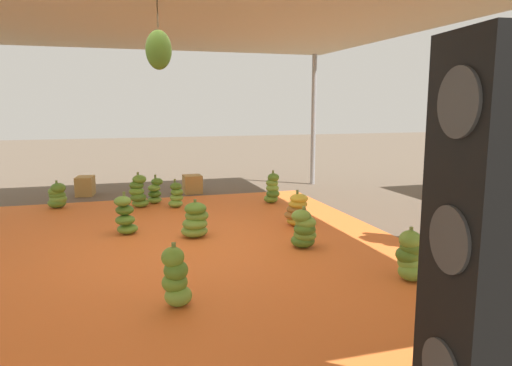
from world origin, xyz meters
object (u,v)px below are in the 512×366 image
Objects in this scene: worker_0 at (468,163)px; banana_bunch_7 at (138,192)px; banana_bunch_11 at (195,221)px; crate_0 at (192,184)px; banana_bunch_2 at (410,257)px; banana_bunch_8 at (57,196)px; banana_bunch_3 at (155,192)px; banana_bunch_4 at (125,216)px; banana_bunch_5 at (304,230)px; crate_1 at (85,186)px; banana_bunch_0 at (176,278)px; speaker_stack at (490,243)px; banana_bunch_1 at (176,196)px; banana_bunch_9 at (297,211)px; banana_bunch_6 at (272,189)px.

banana_bunch_7 is at bearing -134.06° from worker_0.
crate_0 is at bearing 171.16° from banana_bunch_11.
banana_bunch_8 is (-4.50, -3.57, -0.03)m from banana_bunch_2.
banana_bunch_4 is at bearing -16.35° from banana_bunch_3.
banana_bunch_5 is 5.06m from crate_1.
banana_bunch_0 is 2.49m from speaker_stack.
banana_bunch_1 is 0.27× the size of worker_0.
banana_bunch_11 is at bearing -141.02° from banana_bunch_2.
banana_bunch_1 is 2.23m from banana_bunch_9.
banana_bunch_2 is 0.93× the size of banana_bunch_6.
worker_0 reaches higher than crate_1.
banana_bunch_6 reaches higher than crate_1.
worker_0 reaches higher than banana_bunch_9.
banana_bunch_0 is at bearing -78.86° from worker_0.
banana_bunch_6 is (-1.32, 2.48, 0.01)m from banana_bunch_4.
banana_bunch_3 is at bearing -172.56° from banana_bunch_11.
speaker_stack is at bearing 22.16° from banana_bunch_8.
speaker_stack is at bearing 9.54° from banana_bunch_3.
banana_bunch_9 is 0.25× the size of speaker_stack.
banana_bunch_1 is 1.87m from banana_bunch_11.
banana_bunch_8 is 2.47m from crate_0.
crate_0 is at bearing -161.85° from banana_bunch_9.
speaker_stack is at bearing 32.88° from banana_bunch_0.
speaker_stack is at bearing 19.90° from banana_bunch_4.
banana_bunch_1 is 0.94× the size of banana_bunch_5.
banana_bunch_9 is (-1.02, 0.32, -0.01)m from banana_bunch_5.
crate_0 is (-1.28, 0.48, -0.03)m from banana_bunch_1.
banana_bunch_11 is (1.87, -0.01, 0.02)m from banana_bunch_1.
banana_bunch_7 is 1.32m from banana_bunch_8.
crate_1 is at bearing 160.85° from banana_bunch_8.
crate_0 is (-0.86, 0.79, -0.04)m from banana_bunch_3.
banana_bunch_6 is at bearing 82.05° from banana_bunch_7.
banana_bunch_7 reaches higher than banana_bunch_9.
banana_bunch_11 is 0.28× the size of worker_0.
crate_0 is (-2.97, -0.97, -0.05)m from banana_bunch_9.
speaker_stack is 7.26m from crate_0.
banana_bunch_1 is 4.33m from banana_bunch_2.
banana_bunch_1 is 0.94× the size of banana_bunch_3.
banana_bunch_4 reaches higher than banana_bunch_3.
crate_0 is at bearing 107.86° from banana_bunch_8.
speaker_stack is at bearing 2.21° from crate_0.
banana_bunch_5 is 4.41m from banana_bunch_8.
banana_bunch_11 is at bearing 7.44° from banana_bunch_3.
crate_1 is (-4.87, -4.43, -0.84)m from worker_0.
banana_bunch_5 is 0.85× the size of banana_bunch_7.
banana_bunch_2 is 1.05× the size of banana_bunch_5.
banana_bunch_0 is 3.62m from worker_0.
worker_0 is (-0.68, 3.47, 0.77)m from banana_bunch_0.
banana_bunch_5 is at bearing 173.36° from speaker_stack.
banana_bunch_4 is at bearing -30.40° from banana_bunch_1.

